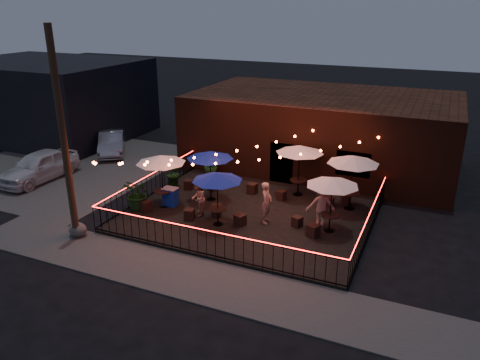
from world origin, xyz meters
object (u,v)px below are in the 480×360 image
object	(u,v)px
cafe_table_0	(161,160)
cooler	(170,197)
utility_pole	(64,139)
cafe_table_2	(217,177)
cafe_table_1	(210,156)
cafe_table_3	(300,150)
boulder	(78,230)
cafe_table_4	(333,182)
cafe_table_5	(353,160)

from	to	relation	value
cafe_table_0	cooler	bearing A→B (deg)	34.61
utility_pole	cafe_table_2	size ratio (longest dim) A/B	3.48
utility_pole	cafe_table_0	size ratio (longest dim) A/B	3.38
cafe_table_1	cafe_table_3	world-z (taller)	cafe_table_3
cafe_table_0	boulder	size ratio (longest dim) A/B	2.93
cafe_table_3	cafe_table_4	xyz separation A→B (m)	(2.25, -3.08, -0.15)
utility_pole	boulder	xyz separation A→B (m)	(-0.04, 0.12, -3.68)
cafe_table_1	cooler	xyz separation A→B (m)	(-1.32, -1.34, -1.69)
utility_pole	cooler	xyz separation A→B (m)	(1.86, 3.91, -3.42)
utility_pole	cafe_table_3	xyz separation A→B (m)	(6.66, 7.40, -1.64)
cafe_table_3	cafe_table_0	bearing A→B (deg)	-144.06
cafe_table_4	boulder	world-z (taller)	cafe_table_4
cafe_table_5	cooler	size ratio (longest dim) A/B	3.41
cooler	boulder	world-z (taller)	cooler
cafe_table_1	cafe_table_2	bearing A→B (deg)	-56.53
cafe_table_2	cafe_table_5	bearing A→B (deg)	39.18
cafe_table_4	cafe_table_5	world-z (taller)	cafe_table_5
utility_pole	cafe_table_5	world-z (taller)	utility_pole
boulder	cooler	bearing A→B (deg)	63.41
cafe_table_3	boulder	size ratio (longest dim) A/B	3.09
cafe_table_3	cafe_table_4	distance (m)	3.82
utility_pole	cafe_table_2	distance (m)	5.84
boulder	utility_pole	bearing A→B (deg)	-73.30
cafe_table_3	utility_pole	bearing A→B (deg)	-132.00
cafe_table_0	boulder	world-z (taller)	cafe_table_0
cafe_table_0	cafe_table_1	size ratio (longest dim) A/B	0.88
cafe_table_1	boulder	bearing A→B (deg)	-122.10
utility_pole	cafe_table_5	bearing A→B (deg)	36.39
cafe_table_0	cafe_table_4	distance (m)	7.34
cafe_table_0	cafe_table_2	world-z (taller)	cafe_table_0
cafe_table_1	boulder	size ratio (longest dim) A/B	3.35
cafe_table_3	cafe_table_5	world-z (taller)	cafe_table_5
utility_pole	cafe_table_0	distance (m)	4.39
cafe_table_0	cafe_table_4	xyz separation A→B (m)	(7.31, 0.59, -0.10)
cooler	cafe_table_0	bearing A→B (deg)	-145.93
utility_pole	cooler	distance (m)	5.52
cafe_table_0	cafe_table_5	distance (m)	8.19
cafe_table_3	cafe_table_5	size ratio (longest dim) A/B	0.87
cafe_table_2	cafe_table_4	size ratio (longest dim) A/B	1.00
cafe_table_3	cafe_table_5	xyz separation A→B (m)	(2.54, -0.62, 0.02)
cafe_table_1	cooler	distance (m)	2.53
cafe_table_3	cooler	distance (m)	6.20
cafe_table_4	cooler	world-z (taller)	cafe_table_4
cafe_table_4	boulder	distance (m)	10.06
cafe_table_0	cooler	size ratio (longest dim) A/B	2.80
utility_pole	cafe_table_4	size ratio (longest dim) A/B	3.49
cooler	boulder	distance (m)	4.24
cafe_table_4	boulder	xyz separation A→B (m)	(-8.95, -4.20, -1.89)
cafe_table_0	cafe_table_4	size ratio (longest dim) A/B	1.03
cafe_table_3	cafe_table_1	bearing A→B (deg)	-148.31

